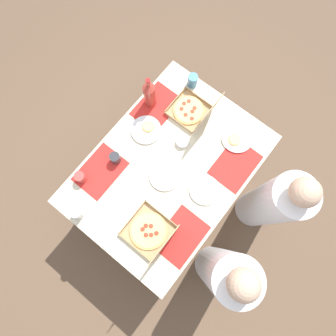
{
  "coord_description": "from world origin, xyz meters",
  "views": [
    {
      "loc": [
        0.38,
        0.3,
        2.77
      ],
      "look_at": [
        0.0,
        0.0,
        0.77
      ],
      "focal_mm": 30.25,
      "sensor_mm": 36.0,
      "label": 1
    }
  ],
  "objects_px": {
    "cup_dark": "(193,81)",
    "diner_right_seat": "(223,272)",
    "pizza_box_corner_left": "(152,233)",
    "diner_left_seat": "(271,203)",
    "plate_far_right": "(205,190)",
    "plate_far_left": "(165,176)",
    "condiment_bowl": "(182,142)",
    "plate_near_right": "(237,138)",
    "plate_near_left": "(146,130)",
    "cup_clear_right": "(77,213)",
    "cup_spare": "(115,158)",
    "cup_red": "(81,177)",
    "pizza_box_corner_right": "(193,111)",
    "soda_bottle": "(150,94)"
  },
  "relations": [
    {
      "from": "cup_red",
      "to": "diner_right_seat",
      "type": "relative_size",
      "value": 0.07
    },
    {
      "from": "cup_dark",
      "to": "diner_right_seat",
      "type": "bearing_deg",
      "value": 47.28
    },
    {
      "from": "plate_far_right",
      "to": "plate_far_left",
      "type": "xyz_separation_m",
      "value": [
        0.1,
        -0.29,
        -0.0
      ]
    },
    {
      "from": "cup_dark",
      "to": "cup_red",
      "type": "distance_m",
      "value": 1.11
    },
    {
      "from": "cup_red",
      "to": "plate_near_left",
      "type": "bearing_deg",
      "value": 167.57
    },
    {
      "from": "diner_left_seat",
      "to": "diner_right_seat",
      "type": "relative_size",
      "value": 0.98
    },
    {
      "from": "soda_bottle",
      "to": "cup_clear_right",
      "type": "distance_m",
      "value": 0.99
    },
    {
      "from": "condiment_bowl",
      "to": "diner_left_seat",
      "type": "height_order",
      "value": "diner_left_seat"
    },
    {
      "from": "pizza_box_corner_left",
      "to": "cup_dark",
      "type": "xyz_separation_m",
      "value": [
        -1.08,
        -0.48,
        0.0
      ]
    },
    {
      "from": "cup_dark",
      "to": "diner_right_seat",
      "type": "height_order",
      "value": "diner_right_seat"
    },
    {
      "from": "plate_near_right",
      "to": "condiment_bowl",
      "type": "bearing_deg",
      "value": -46.94
    },
    {
      "from": "diner_left_seat",
      "to": "cup_clear_right",
      "type": "bearing_deg",
      "value": -47.58
    },
    {
      "from": "plate_far_right",
      "to": "cup_spare",
      "type": "height_order",
      "value": "cup_spare"
    },
    {
      "from": "pizza_box_corner_left",
      "to": "diner_left_seat",
      "type": "bearing_deg",
      "value": 142.78
    },
    {
      "from": "pizza_box_corner_left",
      "to": "cup_dark",
      "type": "relative_size",
      "value": 3.06
    },
    {
      "from": "pizza_box_corner_right",
      "to": "diner_right_seat",
      "type": "distance_m",
      "value": 1.22
    },
    {
      "from": "plate_near_left",
      "to": "cup_clear_right",
      "type": "bearing_deg",
      "value": 2.21
    },
    {
      "from": "diner_right_seat",
      "to": "plate_far_left",
      "type": "bearing_deg",
      "value": -109.11
    },
    {
      "from": "plate_far_left",
      "to": "cup_red",
      "type": "bearing_deg",
      "value": -49.93
    },
    {
      "from": "pizza_box_corner_left",
      "to": "plate_far_left",
      "type": "distance_m",
      "value": 0.42
    },
    {
      "from": "plate_near_right",
      "to": "soda_bottle",
      "type": "bearing_deg",
      "value": -76.14
    },
    {
      "from": "pizza_box_corner_left",
      "to": "plate_near_left",
      "type": "height_order",
      "value": "pizza_box_corner_left"
    },
    {
      "from": "cup_clear_right",
      "to": "condiment_bowl",
      "type": "distance_m",
      "value": 0.9
    },
    {
      "from": "cup_clear_right",
      "to": "condiment_bowl",
      "type": "height_order",
      "value": "cup_clear_right"
    },
    {
      "from": "condiment_bowl",
      "to": "diner_right_seat",
      "type": "height_order",
      "value": "diner_right_seat"
    },
    {
      "from": "plate_near_left",
      "to": "plate_far_left",
      "type": "bearing_deg",
      "value": 60.12
    },
    {
      "from": "condiment_bowl",
      "to": "diner_right_seat",
      "type": "distance_m",
      "value": 1.01
    },
    {
      "from": "cup_dark",
      "to": "pizza_box_corner_right",
      "type": "bearing_deg",
      "value": 37.41
    },
    {
      "from": "plate_far_left",
      "to": "condiment_bowl",
      "type": "xyz_separation_m",
      "value": [
        -0.28,
        -0.06,
        0.01
      ]
    },
    {
      "from": "diner_right_seat",
      "to": "cup_red",
      "type": "bearing_deg",
      "value": -84.35
    },
    {
      "from": "plate_near_right",
      "to": "cup_spare",
      "type": "height_order",
      "value": "cup_spare"
    },
    {
      "from": "pizza_box_corner_right",
      "to": "condiment_bowl",
      "type": "bearing_deg",
      "value": 20.03
    },
    {
      "from": "condiment_bowl",
      "to": "cup_clear_right",
      "type": "bearing_deg",
      "value": -15.82
    },
    {
      "from": "pizza_box_corner_right",
      "to": "cup_dark",
      "type": "bearing_deg",
      "value": -142.59
    },
    {
      "from": "plate_near_left",
      "to": "cup_dark",
      "type": "height_order",
      "value": "cup_dark"
    },
    {
      "from": "plate_near_left",
      "to": "diner_right_seat",
      "type": "distance_m",
      "value": 1.2
    },
    {
      "from": "plate_near_right",
      "to": "diner_right_seat",
      "type": "bearing_deg",
      "value": 32.33
    },
    {
      "from": "plate_near_right",
      "to": "cup_dark",
      "type": "distance_m",
      "value": 0.56
    },
    {
      "from": "cup_clear_right",
      "to": "cup_spare",
      "type": "bearing_deg",
      "value": -172.97
    },
    {
      "from": "cup_spare",
      "to": "cup_red",
      "type": "xyz_separation_m",
      "value": [
        0.26,
        -0.1,
        -0.0
      ]
    },
    {
      "from": "plate_near_right",
      "to": "condiment_bowl",
      "type": "distance_m",
      "value": 0.41
    },
    {
      "from": "pizza_box_corner_left",
      "to": "plate_far_right",
      "type": "xyz_separation_m",
      "value": [
        -0.47,
        0.1,
        -0.04
      ]
    },
    {
      "from": "soda_bottle",
      "to": "cup_red",
      "type": "height_order",
      "value": "soda_bottle"
    },
    {
      "from": "plate_far_right",
      "to": "cup_dark",
      "type": "bearing_deg",
      "value": -136.63
    },
    {
      "from": "plate_far_right",
      "to": "plate_near_right",
      "type": "height_order",
      "value": "plate_near_right"
    },
    {
      "from": "pizza_box_corner_left",
      "to": "cup_red",
      "type": "height_order",
      "value": "pizza_box_corner_left"
    },
    {
      "from": "cup_clear_right",
      "to": "diner_right_seat",
      "type": "height_order",
      "value": "diner_right_seat"
    },
    {
      "from": "plate_near_left",
      "to": "cup_clear_right",
      "type": "xyz_separation_m",
      "value": [
        0.77,
        0.03,
        0.04
      ]
    },
    {
      "from": "cup_spare",
      "to": "diner_right_seat",
      "type": "relative_size",
      "value": 0.07
    },
    {
      "from": "plate_far_right",
      "to": "diner_left_seat",
      "type": "relative_size",
      "value": 0.18
    }
  ]
}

